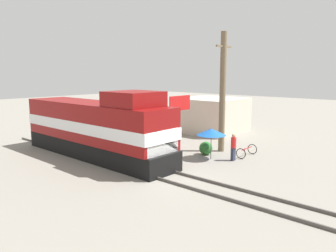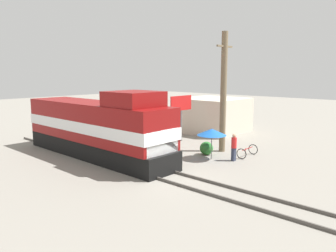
# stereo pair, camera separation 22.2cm
# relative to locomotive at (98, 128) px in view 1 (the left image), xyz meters

# --- Properties ---
(ground_plane) EXTENTS (120.00, 120.00, 0.00)m
(ground_plane) POSITION_rel_locomotive_xyz_m (0.00, -5.58, -1.98)
(ground_plane) COLOR gray
(rail_near) EXTENTS (0.08, 30.80, 0.15)m
(rail_near) POSITION_rel_locomotive_xyz_m (-0.72, -5.58, -1.91)
(rail_near) COLOR #4C4742
(rail_near) RESTS_ON ground_plane
(rail_far) EXTENTS (0.08, 30.80, 0.15)m
(rail_far) POSITION_rel_locomotive_xyz_m (0.72, -5.58, -1.91)
(rail_far) COLOR #4C4742
(rail_far) RESTS_ON ground_plane
(locomotive) EXTENTS (2.92, 12.98, 4.53)m
(locomotive) POSITION_rel_locomotive_xyz_m (0.00, 0.00, 0.00)
(locomotive) COLOR black
(locomotive) RESTS_ON ground_plane
(utility_pole) EXTENTS (1.80, 0.43, 8.37)m
(utility_pole) POSITION_rel_locomotive_xyz_m (6.96, -5.11, 2.26)
(utility_pole) COLOR #726047
(utility_pole) RESTS_ON ground_plane
(vendor_umbrella) EXTENTS (1.90, 1.90, 2.02)m
(vendor_umbrella) POSITION_rel_locomotive_xyz_m (4.64, -5.81, -0.18)
(vendor_umbrella) COLOR #4C4C4C
(vendor_umbrella) RESTS_ON ground_plane
(billboard_sign) EXTENTS (2.52, 0.12, 3.74)m
(billboard_sign) POSITION_rel_locomotive_xyz_m (7.68, -0.62, 0.91)
(billboard_sign) COLOR #595959
(billboard_sign) RESTS_ON ground_plane
(shrub_cluster) EXTENTS (0.92, 0.92, 0.92)m
(shrub_cluster) POSITION_rel_locomotive_xyz_m (5.34, -4.91, -1.52)
(shrub_cluster) COLOR #2D722D
(shrub_cluster) RESTS_ON ground_plane
(person_bystander) EXTENTS (0.34, 0.34, 1.76)m
(person_bystander) POSITION_rel_locomotive_xyz_m (5.26, -7.11, -1.02)
(person_bystander) COLOR #2D3347
(person_bystander) RESTS_ON ground_plane
(bicycle) EXTENTS (1.74, 0.76, 0.70)m
(bicycle) POSITION_rel_locomotive_xyz_m (6.81, -7.23, -1.62)
(bicycle) COLOR black
(bicycle) RESTS_ON ground_plane
(building_block_distant) EXTENTS (5.73, 5.58, 3.19)m
(building_block_distant) POSITION_rel_locomotive_xyz_m (13.14, 0.09, -0.38)
(building_block_distant) COLOR beige
(building_block_distant) RESTS_ON ground_plane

